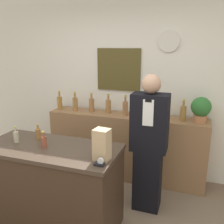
% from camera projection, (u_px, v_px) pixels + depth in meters
% --- Properties ---
extents(back_wall, '(5.20, 0.09, 2.70)m').
position_uv_depth(back_wall, '(127.00, 87.00, 3.79)').
color(back_wall, silver).
rests_on(back_wall, ground_plane).
extents(back_shelf, '(2.34, 0.39, 0.98)m').
position_uv_depth(back_shelf, '(125.00, 146.00, 3.76)').
color(back_shelf, '#8E6642').
rests_on(back_shelf, ground_plane).
extents(display_counter, '(1.46, 0.68, 0.94)m').
position_uv_depth(display_counter, '(53.00, 187.00, 2.73)').
color(display_counter, '#382619').
rests_on(display_counter, ground_plane).
extents(shopkeeper, '(0.42, 0.26, 1.67)m').
position_uv_depth(shopkeeper, '(149.00, 145.00, 2.94)').
color(shopkeeper, black).
rests_on(shopkeeper, ground_plane).
extents(potted_plant, '(0.26, 0.26, 0.34)m').
position_uv_depth(potted_plant, '(201.00, 108.00, 3.25)').
color(potted_plant, '#B27047').
rests_on(potted_plant, back_shelf).
extents(paper_bag, '(0.15, 0.14, 0.30)m').
position_uv_depth(paper_bag, '(102.00, 145.00, 2.27)').
color(paper_bag, tan).
rests_on(paper_bag, display_counter).
extents(tape_dispenser, '(0.09, 0.06, 0.07)m').
position_uv_depth(tape_dispenser, '(100.00, 163.00, 2.19)').
color(tape_dispenser, black).
rests_on(tape_dispenser, display_counter).
extents(counter_bottle_1, '(0.06, 0.06, 0.18)m').
position_uv_depth(counter_bottle_1, '(16.00, 136.00, 2.71)').
color(counter_bottle_1, '#B2AA89').
rests_on(counter_bottle_1, display_counter).
extents(counter_bottle_2, '(0.06, 0.06, 0.18)m').
position_uv_depth(counter_bottle_2, '(38.00, 133.00, 2.80)').
color(counter_bottle_2, olive).
rests_on(counter_bottle_2, display_counter).
extents(counter_bottle_3, '(0.06, 0.06, 0.18)m').
position_uv_depth(counter_bottle_3, '(44.00, 141.00, 2.57)').
color(counter_bottle_3, brown).
rests_on(counter_bottle_3, display_counter).
extents(shelf_bottle_0, '(0.08, 0.08, 0.29)m').
position_uv_depth(shelf_bottle_0, '(60.00, 102.00, 3.94)').
color(shelf_bottle_0, olive).
rests_on(shelf_bottle_0, back_shelf).
extents(shelf_bottle_1, '(0.08, 0.08, 0.29)m').
position_uv_depth(shelf_bottle_1, '(75.00, 104.00, 3.86)').
color(shelf_bottle_1, olive).
rests_on(shelf_bottle_1, back_shelf).
extents(shelf_bottle_2, '(0.08, 0.08, 0.29)m').
position_uv_depth(shelf_bottle_2, '(92.00, 105.00, 3.79)').
color(shelf_bottle_2, '#A0693D').
rests_on(shelf_bottle_2, back_shelf).
extents(shelf_bottle_3, '(0.08, 0.08, 0.29)m').
position_uv_depth(shelf_bottle_3, '(108.00, 106.00, 3.71)').
color(shelf_bottle_3, olive).
rests_on(shelf_bottle_3, back_shelf).
extents(shelf_bottle_4, '(0.08, 0.08, 0.29)m').
position_uv_depth(shelf_bottle_4, '(125.00, 108.00, 3.60)').
color(shelf_bottle_4, '#98663F').
rests_on(shelf_bottle_4, back_shelf).
extents(shelf_bottle_5, '(0.08, 0.08, 0.29)m').
position_uv_depth(shelf_bottle_5, '(144.00, 109.00, 3.53)').
color(shelf_bottle_5, olive).
rests_on(shelf_bottle_5, back_shelf).
extents(shelf_bottle_6, '(0.08, 0.08, 0.29)m').
position_uv_depth(shelf_bottle_6, '(163.00, 111.00, 3.43)').
color(shelf_bottle_6, '#A16D36').
rests_on(shelf_bottle_6, back_shelf).
extents(shelf_bottle_7, '(0.08, 0.08, 0.29)m').
position_uv_depth(shelf_bottle_7, '(183.00, 113.00, 3.34)').
color(shelf_bottle_7, olive).
rests_on(shelf_bottle_7, back_shelf).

